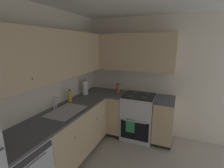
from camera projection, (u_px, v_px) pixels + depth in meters
name	position (u px, v px, depth m)	size (l,w,h in m)	color
wall_back	(32.00, 93.00, 2.32)	(3.65, 0.05, 2.45)	beige
wall_right	(165.00, 79.00, 3.32)	(0.05, 3.38, 2.45)	beige
lower_cabinets_back	(72.00, 133.00, 2.77)	(1.50, 0.62, 0.86)	tan
countertop_back	(70.00, 109.00, 2.66)	(2.70, 0.60, 0.04)	#4C4C51
lower_cabinets_right	(142.00, 118.00, 3.36)	(0.62, 1.27, 0.86)	tan
countertop_right	(143.00, 97.00, 3.25)	(0.60, 1.27, 0.03)	#4C4C51
oven_range	(139.00, 116.00, 3.40)	(0.68, 0.62, 1.05)	silver
upper_cabinets_back	(52.00, 55.00, 2.37)	(2.38, 0.34, 0.72)	tan
upper_cabinets_right	(129.00, 52.00, 3.31)	(0.32, 1.82, 0.72)	tan
sink	(67.00, 114.00, 2.54)	(0.61, 0.40, 0.10)	#B7B7BC
faucet	(55.00, 102.00, 2.58)	(0.07, 0.16, 0.21)	silver
soap_bottle	(70.00, 96.00, 2.93)	(0.07, 0.07, 0.23)	gold
paper_towel_roll	(85.00, 87.00, 3.35)	(0.11, 0.11, 0.35)	white
oil_bottle	(118.00, 89.00, 3.42)	(0.07, 0.07, 0.22)	#BF4C3F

